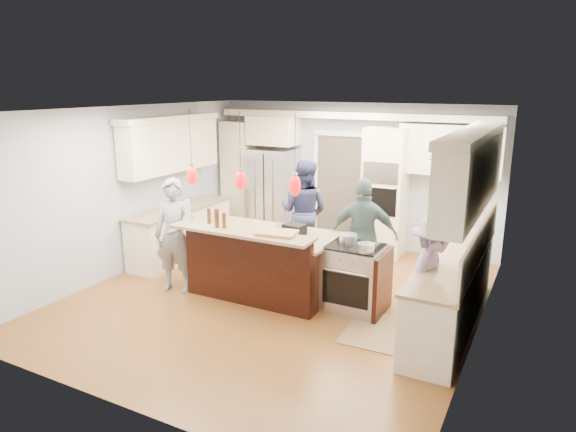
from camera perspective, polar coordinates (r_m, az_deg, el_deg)
name	(u,v)px	position (r m, az deg, el deg)	size (l,w,h in m)	color
ground_plane	(277,297)	(7.62, -1.24, -9.00)	(6.00, 6.00, 0.00)	#936128
room_shell	(276,175)	(7.09, -1.32, 4.61)	(5.54, 6.04, 2.72)	#B2BCC6
refrigerator	(273,194)	(10.27, -1.71, 2.49)	(0.90, 0.70, 1.80)	#B7B7BC
oven_column	(385,192)	(9.35, 10.74, 2.62)	(0.72, 0.69, 2.30)	#FFF0CE
back_upper_cabinets	(312,157)	(9.88, 2.69, 6.53)	(5.30, 0.61, 2.54)	#FFF0CE
right_counter_run	(459,247)	(6.77, 18.47, -3.28)	(0.64, 3.10, 2.51)	#FFF0CE
left_cabinets	(177,199)	(9.26, -12.20, 1.82)	(0.64, 2.30, 2.51)	#FFF0CE
kitchen_island	(264,262)	(7.61, -2.64, -5.10)	(2.10, 1.46, 1.12)	black
island_range	(356,278)	(7.12, 7.59, -6.86)	(0.82, 0.71, 0.92)	#B7B7BC
pendant_lights	(241,180)	(6.79, -5.26, 3.99)	(1.75, 0.15, 1.03)	black
person_bar_end	(175,235)	(7.77, -12.45, -2.13)	(0.63, 0.41, 1.72)	gray
person_far_left	(304,212)	(8.83, 1.77, 0.48)	(0.87, 0.68, 1.80)	#292D50
person_far_right	(363,236)	(7.67, 8.39, -2.16)	(1.00, 0.42, 1.71)	#435E5C
person_range_side	(433,278)	(6.43, 15.79, -6.69)	(1.00, 0.57, 1.55)	#947FAB
floor_rug	(375,331)	(6.74, 9.68, -12.44)	(0.70, 1.03, 0.01)	#91774F
water_bottle	(188,211)	(7.38, -11.09, 0.51)	(0.08, 0.08, 0.33)	silver
beer_bottle_a	(209,216)	(7.30, -8.77, 0.02)	(0.06, 0.06, 0.22)	#4E2A0D
beer_bottle_b	(217,218)	(7.08, -7.92, -0.24)	(0.07, 0.07, 0.26)	#4E2A0D
beer_bottle_c	(224,220)	(7.05, -7.12, -0.50)	(0.05, 0.05, 0.21)	#4E2A0D
drink_can	(216,222)	(7.11, -8.03, -0.71)	(0.07, 0.07, 0.13)	#B7B7BC
cutting_board	(277,233)	(6.72, -1.21, -1.89)	(0.50, 0.36, 0.04)	tan
pot_large	(348,239)	(7.00, 6.72, -2.58)	(0.24, 0.24, 0.14)	#B7B7BC
pot_small	(366,247)	(6.73, 8.63, -3.47)	(0.23, 0.23, 0.11)	#B7B7BC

